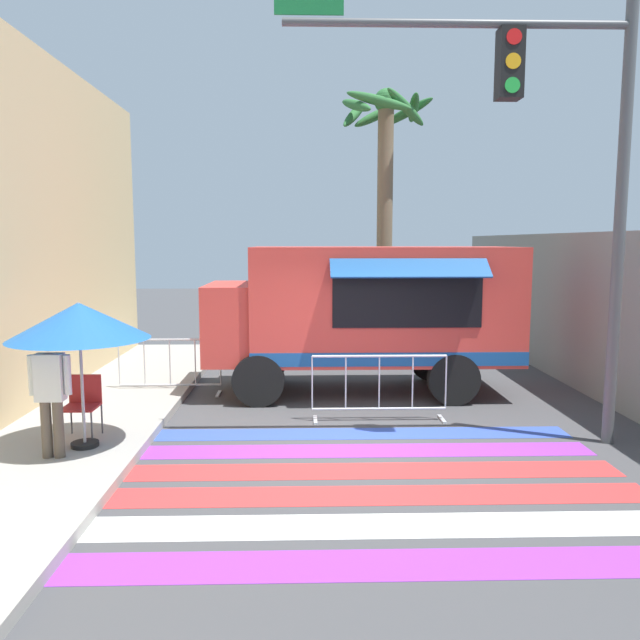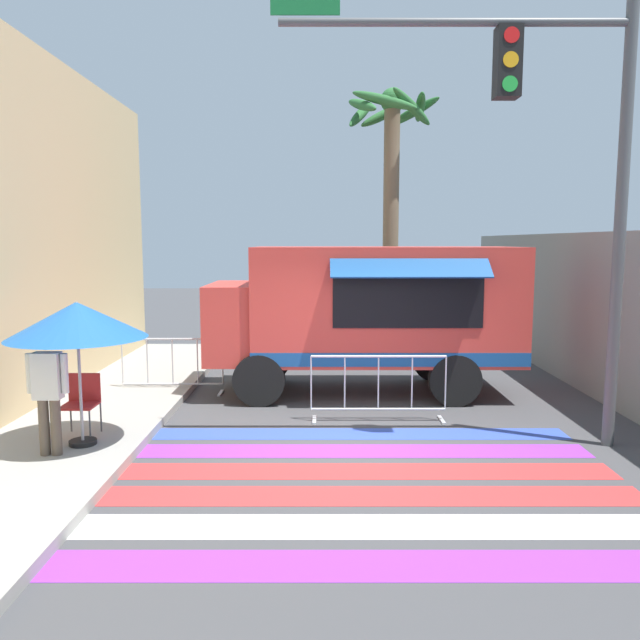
% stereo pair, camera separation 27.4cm
% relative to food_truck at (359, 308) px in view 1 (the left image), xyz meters
% --- Properties ---
extents(ground_plane, '(60.00, 60.00, 0.00)m').
position_rel_food_truck_xyz_m(ground_plane, '(-0.31, -3.16, -1.61)').
color(ground_plane, '#424244').
extents(concrete_wall_right, '(0.20, 16.00, 3.02)m').
position_rel_food_truck_xyz_m(concrete_wall_right, '(4.32, -0.16, -0.10)').
color(concrete_wall_right, gray).
rests_on(concrete_wall_right, ground_plane).
extents(crosswalk_painted, '(6.40, 4.36, 0.01)m').
position_rel_food_truck_xyz_m(crosswalk_painted, '(-0.31, -4.51, -1.60)').
color(crosswalk_painted, purple).
rests_on(crosswalk_painted, ground_plane).
extents(food_truck, '(5.68, 2.62, 2.75)m').
position_rel_food_truck_xyz_m(food_truck, '(0.00, 0.00, 0.00)').
color(food_truck, '#D13D33').
rests_on(food_truck, ground_plane).
extents(traffic_signal_pole, '(4.77, 0.29, 6.03)m').
position_rel_food_truck_xyz_m(traffic_signal_pole, '(2.32, -3.12, 2.55)').
color(traffic_signal_pole, '#515456').
rests_on(traffic_signal_pole, ground_plane).
extents(patio_umbrella, '(1.81, 1.81, 1.93)m').
position_rel_food_truck_xyz_m(patio_umbrella, '(-3.96, -3.49, 0.20)').
color(patio_umbrella, black).
rests_on(patio_umbrella, sidewalk_left).
extents(folding_chair, '(0.45, 0.45, 0.85)m').
position_rel_food_truck_xyz_m(folding_chair, '(-4.13, -3.03, -0.96)').
color(folding_chair, '#4C4C51').
rests_on(folding_chair, sidewalk_left).
extents(vendor_person, '(0.53, 0.21, 1.57)m').
position_rel_food_truck_xyz_m(vendor_person, '(-4.21, -3.90, -0.59)').
color(vendor_person, brown).
rests_on(vendor_person, sidewalk_left).
extents(barricade_front, '(2.16, 0.44, 1.07)m').
position_rel_food_truck_xyz_m(barricade_front, '(0.16, -1.92, -1.08)').
color(barricade_front, '#B7BABF').
rests_on(barricade_front, ground_plane).
extents(barricade_side, '(1.90, 0.44, 1.07)m').
position_rel_food_truck_xyz_m(barricade_side, '(-3.53, -0.14, -1.08)').
color(barricade_side, '#B7BABF').
rests_on(barricade_side, ground_plane).
extents(palm_tree, '(2.46, 2.43, 6.62)m').
position_rel_food_truck_xyz_m(palm_tree, '(1.00, 4.35, 2.90)').
color(palm_tree, '#7A664C').
rests_on(palm_tree, ground_plane).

